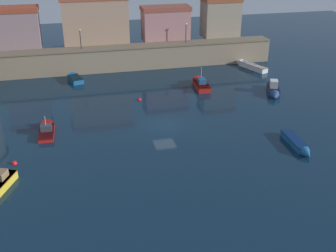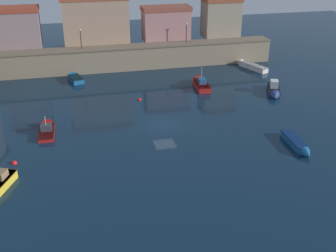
# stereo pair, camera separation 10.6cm
# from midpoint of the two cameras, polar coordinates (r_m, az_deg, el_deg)

# --- Properties ---
(ground_plane) EXTENTS (129.70, 129.70, 0.00)m
(ground_plane) POSITION_cam_midpoint_polar(r_m,az_deg,el_deg) (49.05, -0.54, 0.11)
(ground_plane) COLOR #0C2338
(quay_wall) EXTENTS (47.51, 3.24, 3.86)m
(quay_wall) POSITION_cam_midpoint_polar(r_m,az_deg,el_deg) (69.72, -4.95, 9.39)
(quay_wall) COLOR gray
(quay_wall) RESTS_ON ground
(old_town_backdrop) EXTENTS (40.69, 5.39, 7.91)m
(old_town_backdrop) POSITION_cam_midpoint_polar(r_m,az_deg,el_deg) (71.93, -6.91, 14.08)
(old_town_backdrop) COLOR gray
(old_town_backdrop) RESTS_ON ground
(quay_lamp_0) EXTENTS (0.32, 0.32, 3.13)m
(quay_lamp_0) POSITION_cam_midpoint_polar(r_m,az_deg,el_deg) (68.03, -12.00, 12.05)
(quay_lamp_0) COLOR black
(quay_lamp_0) RESTS_ON quay_wall
(quay_lamp_1) EXTENTS (0.32, 0.32, 3.24)m
(quay_lamp_1) POSITION_cam_midpoint_polar(r_m,az_deg,el_deg) (70.64, 2.43, 13.08)
(quay_lamp_1) COLOR black
(quay_lamp_1) RESTS_ON quay_wall
(moored_boat_0) EXTENTS (1.76, 5.42, 2.73)m
(moored_boat_0) POSITION_cam_midpoint_polar(r_m,az_deg,el_deg) (49.52, -16.29, -0.31)
(moored_boat_0) COLOR red
(moored_boat_0) RESTS_ON ground
(moored_boat_2) EXTENTS (3.57, 5.82, 2.11)m
(moored_boat_2) POSITION_cam_midpoint_polar(r_m,az_deg,el_deg) (60.40, 14.23, 4.78)
(moored_boat_2) COLOR navy
(moored_boat_2) RESTS_ON ground
(moored_boat_3) EXTENTS (1.62, 5.96, 1.15)m
(moored_boat_3) POSITION_cam_midpoint_polar(r_m,az_deg,el_deg) (45.91, 17.34, -2.47)
(moored_boat_3) COLOR #195689
(moored_boat_3) RESTS_ON ground
(moored_boat_4) EXTENTS (3.48, 7.08, 1.18)m
(moored_boat_4) POSITION_cam_midpoint_polar(r_m,az_deg,el_deg) (71.51, 11.06, 8.16)
(moored_boat_4) COLOR white
(moored_boat_4) RESTS_ON ground
(moored_boat_5) EXTENTS (2.59, 4.48, 1.51)m
(moored_boat_5) POSITION_cam_midpoint_polar(r_m,az_deg,el_deg) (65.60, -12.76, 6.44)
(moored_boat_5) COLOR #195689
(moored_boat_5) RESTS_ON ground
(moored_boat_6) EXTENTS (2.26, 6.06, 3.42)m
(moored_boat_6) POSITION_cam_midpoint_polar(r_m,az_deg,el_deg) (61.70, 4.39, 5.91)
(moored_boat_6) COLOR red
(moored_boat_6) RESTS_ON ground
(mooring_buoy_0) EXTENTS (0.58, 0.58, 0.58)m
(mooring_buoy_0) POSITION_cam_midpoint_polar(r_m,az_deg,el_deg) (43.82, -20.37, -4.86)
(mooring_buoy_0) COLOR red
(mooring_buoy_0) RESTS_ON ground
(mooring_buoy_1) EXTENTS (0.55, 0.55, 0.55)m
(mooring_buoy_1) POSITION_cam_midpoint_polar(r_m,az_deg,el_deg) (56.65, -4.00, 3.58)
(mooring_buoy_1) COLOR red
(mooring_buoy_1) RESTS_ON ground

